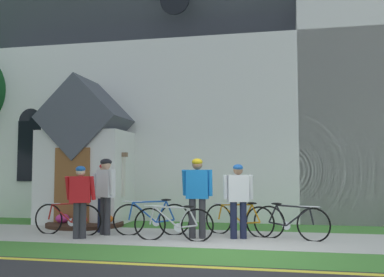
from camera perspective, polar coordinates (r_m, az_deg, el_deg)
ground at (r=12.26m, az=6.87°, el=-11.05°), size 140.00×140.00×0.00m
sidewalk_slab at (r=10.38m, az=-6.23°, el=-12.29°), size 32.00×2.60×0.01m
grass_verge at (r=8.49m, az=-10.59°, el=-14.09°), size 32.00×1.48×0.01m
church_lawn at (r=12.38m, az=-3.19°, el=-10.98°), size 24.00×1.60×0.01m
curb_paint_stripe at (r=7.69m, az=-13.18°, el=-15.12°), size 28.00×0.16×0.01m
church_building at (r=17.72m, az=2.63°, el=7.22°), size 13.97×11.40×12.81m
church_sign at (r=12.78m, az=-12.49°, el=-4.83°), size 1.99×0.17×1.98m
flower_bed at (r=12.39m, az=-13.55°, el=-10.44°), size 2.04×2.04×0.34m
bicycle_silver at (r=10.42m, az=6.04°, el=-10.26°), size 1.66×0.72×0.79m
bicycle_yellow at (r=10.44m, az=-5.14°, el=-10.17°), size 1.74×0.47×0.85m
bicycle_blue at (r=9.59m, az=-2.36°, el=-10.82°), size 1.74×0.08×0.77m
bicycle_red at (r=10.87m, az=-15.60°, el=-9.85°), size 1.71×0.11×0.80m
bicycle_black at (r=9.98m, az=12.48°, el=-10.42°), size 1.63×0.58×0.80m
cyclist_in_blue_jersey at (r=9.85m, az=5.94°, el=-7.25°), size 0.64×0.32×1.62m
cyclist_in_orange_jersey at (r=9.84m, az=0.68°, el=-6.71°), size 0.68×0.29×1.75m
cyclist_in_green_jersey at (r=11.07m, az=-11.20°, el=-6.71°), size 0.35×0.64×1.66m
cyclist_in_red_jersey at (r=10.11m, az=-14.13°, el=-7.22°), size 0.63×0.32×1.59m
cyclist_in_yellow_jersey at (r=10.57m, az=-10.99°, el=-6.43°), size 0.54×0.57×1.76m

